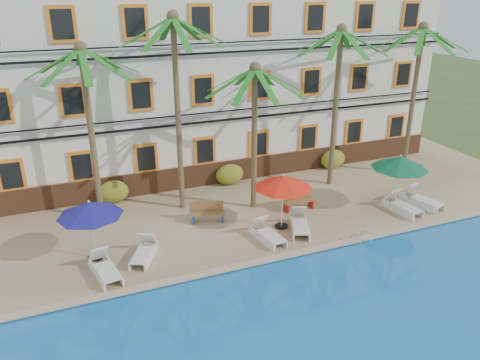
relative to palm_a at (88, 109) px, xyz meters
name	(u,v)px	position (x,y,z in m)	size (l,w,h in m)	color
ground	(293,247)	(7.01, -5.15, -5.22)	(100.00, 100.00, 0.00)	#384C23
pool_deck	(246,197)	(7.01, -0.15, -5.10)	(30.00, 12.00, 0.25)	tan
pool_coping	(304,252)	(7.01, -6.05, -4.94)	(30.00, 0.35, 0.06)	tan
hotel_building	(212,75)	(7.01, 4.83, 0.15)	(25.40, 6.44, 10.22)	silver
palm_a	(88,109)	(0.00, 0.00, 0.00)	(4.47, 4.47, 7.69)	brown
palm_b	(177,89)	(3.67, -0.34, 0.63)	(4.47, 4.47, 8.79)	brown
palm_c	(255,116)	(6.81, -1.51, -0.56)	(4.47, 4.47, 6.74)	brown
palm_d	(337,85)	(11.66, -0.42, 0.22)	(4.47, 4.47, 8.07)	brown
palm_e	(416,80)	(16.32, -0.60, 0.21)	(4.47, 4.47, 8.06)	brown
shrub_left	(113,192)	(0.76, 1.45, -4.42)	(1.50, 0.90, 1.10)	#345E1B
shrub_mid	(230,174)	(6.72, 1.45, -4.42)	(1.50, 0.90, 1.10)	#345E1B
shrub_right	(333,159)	(13.01, 1.45, -4.42)	(1.50, 0.90, 1.10)	#345E1B
umbrella_blue	(90,209)	(-0.61, -3.43, -2.90)	(2.43, 2.43, 2.43)	black
umbrella_red	(283,182)	(7.12, -3.84, -2.85)	(2.48, 2.48, 2.48)	black
umbrella_green	(400,163)	(12.97, -4.02, -2.76)	(2.60, 2.60, 2.60)	black
lounger_a	(105,268)	(-0.42, -4.78, -4.67)	(1.04, 2.06, 0.93)	silver
lounger_b	(144,252)	(1.11, -4.15, -4.69)	(1.41, 1.91, 0.86)	silver
lounger_c	(267,234)	(6.07, -4.62, -4.68)	(0.96, 1.97, 0.89)	silver
lounger_d	(300,224)	(7.69, -4.40, -4.67)	(1.42, 2.07, 0.92)	silver
lounger_e	(401,205)	(12.94, -4.52, -4.67)	(0.96, 2.03, 0.92)	silver
lounger_f	(421,199)	(14.21, -4.37, -4.66)	(1.28, 2.17, 0.97)	silver
bench_left	(208,212)	(4.33, -2.13, -4.50)	(1.57, 0.88, 0.93)	olive
bench_right	(298,199)	(8.64, -2.50, -4.50)	(1.50, 0.49, 0.93)	olive
pool_ladder	(361,241)	(9.60, -6.15, -4.97)	(0.54, 0.74, 0.74)	silver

